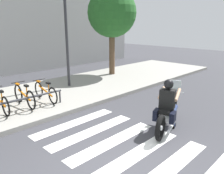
% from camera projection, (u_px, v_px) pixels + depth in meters
% --- Properties ---
extents(ground_plane, '(48.00, 48.00, 0.00)m').
position_uv_depth(ground_plane, '(112.00, 170.00, 4.61)').
color(ground_plane, '#38383D').
extents(sidewalk, '(24.00, 4.40, 0.15)m').
position_uv_depth(sidewalk, '(9.00, 105.00, 8.13)').
color(sidewalk, gray).
rests_on(sidewalk, ground).
extents(crosswalk_stripe_1, '(2.80, 0.40, 0.01)m').
position_uv_depth(crosswalk_stripe_1, '(169.00, 168.00, 4.64)').
color(crosswalk_stripe_1, white).
rests_on(crosswalk_stripe_1, ground).
extents(crosswalk_stripe_2, '(2.80, 0.40, 0.01)m').
position_uv_depth(crosswalk_stripe_2, '(138.00, 153.00, 5.18)').
color(crosswalk_stripe_2, white).
rests_on(crosswalk_stripe_2, ground).
extents(crosswalk_stripe_3, '(2.80, 0.40, 0.01)m').
position_uv_depth(crosswalk_stripe_3, '(113.00, 141.00, 5.73)').
color(crosswalk_stripe_3, white).
rests_on(crosswalk_stripe_3, ground).
extents(crosswalk_stripe_4, '(2.80, 0.40, 0.01)m').
position_uv_depth(crosswalk_stripe_4, '(92.00, 131.00, 6.27)').
color(crosswalk_stripe_4, white).
rests_on(crosswalk_stripe_4, ground).
extents(crosswalk_stripe_5, '(2.80, 0.40, 0.01)m').
position_uv_depth(crosswalk_stripe_5, '(75.00, 123.00, 6.81)').
color(crosswalk_stripe_5, white).
rests_on(crosswalk_stripe_5, ground).
extents(motorcycle, '(2.13, 0.93, 1.27)m').
position_uv_depth(motorcycle, '(168.00, 113.00, 6.34)').
color(motorcycle, black).
rests_on(motorcycle, ground).
extents(rider, '(0.73, 0.67, 1.46)m').
position_uv_depth(rider, '(168.00, 101.00, 6.17)').
color(rider, black).
rests_on(rider, ground).
extents(bicycle_4, '(0.48, 1.62, 0.77)m').
position_uv_depth(bicycle_4, '(0.00, 102.00, 7.15)').
color(bicycle_4, black).
rests_on(bicycle_4, sidewalk).
extents(bicycle_5, '(0.48, 1.68, 0.79)m').
position_uv_depth(bicycle_5, '(24.00, 96.00, 7.69)').
color(bicycle_5, black).
rests_on(bicycle_5, sidewalk).
extents(bicycle_6, '(0.48, 1.68, 0.74)m').
position_uv_depth(bicycle_6, '(45.00, 92.00, 8.24)').
color(bicycle_6, black).
rests_on(bicycle_6, sidewalk).
extents(street_lamp, '(0.28, 0.28, 4.38)m').
position_uv_depth(street_lamp, '(66.00, 29.00, 9.71)').
color(street_lamp, '#2D2D33').
rests_on(street_lamp, ground).
extents(tree_near_rack, '(2.60, 2.60, 4.76)m').
position_uv_depth(tree_near_rack, '(112.00, 13.00, 11.97)').
color(tree_near_rack, brown).
rests_on(tree_near_rack, ground).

